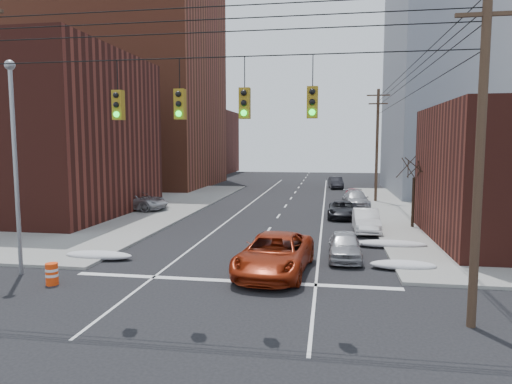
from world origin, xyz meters
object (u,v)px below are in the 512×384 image
(lot_car_b, at_px, (136,201))
(construction_barrel, at_px, (52,274))
(parked_car_b, at_px, (366,221))
(parked_car_d, at_px, (356,199))
(parked_car_a, at_px, (345,246))
(lot_car_c, at_px, (40,211))
(parked_car_e, at_px, (354,195))
(red_pickup, at_px, (275,254))
(parked_car_c, at_px, (342,210))
(lot_car_a, at_px, (95,200))
(parked_car_f, at_px, (336,183))
(lot_car_d, at_px, (69,202))

(lot_car_b, height_order, construction_barrel, lot_car_b)
(parked_car_b, distance_m, parked_car_d, 11.69)
(parked_car_a, xyz_separation_m, lot_car_c, (-22.09, 7.76, 0.06))
(parked_car_e, distance_m, construction_barrel, 32.37)
(red_pickup, distance_m, parked_car_c, 16.34)
(red_pickup, xyz_separation_m, construction_barrel, (-8.85, -3.16, -0.41))
(parked_car_a, xyz_separation_m, parked_car_b, (1.60, 7.43, 0.05))
(red_pickup, xyz_separation_m, lot_car_a, (-17.61, 16.42, 0.02))
(parked_car_f, bearing_deg, parked_car_e, -88.39)
(parked_car_b, xyz_separation_m, parked_car_e, (0.00, 15.77, -0.06))
(construction_barrel, bearing_deg, parked_car_c, 57.38)
(parked_car_a, bearing_deg, construction_barrel, -153.03)
(parked_car_d, relative_size, lot_car_d, 1.30)
(construction_barrel, bearing_deg, parked_car_b, 44.89)
(parked_car_b, bearing_deg, parked_car_f, 92.48)
(parked_car_e, bearing_deg, lot_car_d, -158.70)
(parked_car_d, bearing_deg, parked_car_e, 85.10)
(lot_car_b, height_order, lot_car_d, lot_car_b)
(lot_car_a, distance_m, lot_car_c, 5.81)
(red_pickup, xyz_separation_m, parked_car_c, (3.40, 15.98, -0.22))
(parked_car_f, relative_size, lot_car_b, 0.82)
(parked_car_e, relative_size, lot_car_c, 0.95)
(red_pickup, distance_m, parked_car_b, 11.47)
(parked_car_d, distance_m, construction_barrel, 28.72)
(parked_car_c, relative_size, construction_barrel, 5.20)
(parked_car_b, bearing_deg, lot_car_b, 160.96)
(parked_car_f, height_order, lot_car_c, parked_car_f)
(parked_car_b, distance_m, lot_car_d, 24.79)
(parked_car_e, bearing_deg, parked_car_c, -100.04)
(parked_car_e, bearing_deg, construction_barrel, -117.25)
(red_pickup, bearing_deg, parked_car_a, 48.12)
(parked_car_d, height_order, lot_car_d, lot_car_d)
(parked_car_a, xyz_separation_m, lot_car_d, (-22.65, 12.58, 0.12))
(parked_car_c, relative_size, lot_car_d, 1.20)
(parked_car_f, bearing_deg, lot_car_b, -131.77)
(parked_car_a, height_order, parked_car_f, parked_car_f)
(parked_car_a, relative_size, parked_car_b, 0.90)
(parked_car_f, xyz_separation_m, construction_barrel, (-12.03, -42.81, -0.29))
(parked_car_a, distance_m, lot_car_d, 25.91)
(lot_car_a, xyz_separation_m, construction_barrel, (8.76, -19.58, -0.43))
(parked_car_b, height_order, lot_car_c, parked_car_b)
(parked_car_a, bearing_deg, parked_car_e, 85.92)
(red_pickup, xyz_separation_m, lot_car_b, (-13.91, 16.63, 0.06))
(parked_car_f, distance_m, construction_barrel, 44.47)
(red_pickup, relative_size, lot_car_d, 1.61)
(parked_car_b, xyz_separation_m, lot_car_c, (-23.69, 0.33, 0.01))
(red_pickup, relative_size, parked_car_b, 1.38)
(red_pickup, bearing_deg, parked_car_f, 90.32)
(parked_car_d, distance_m, lot_car_d, 25.12)
(red_pickup, distance_m, parked_car_e, 26.62)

